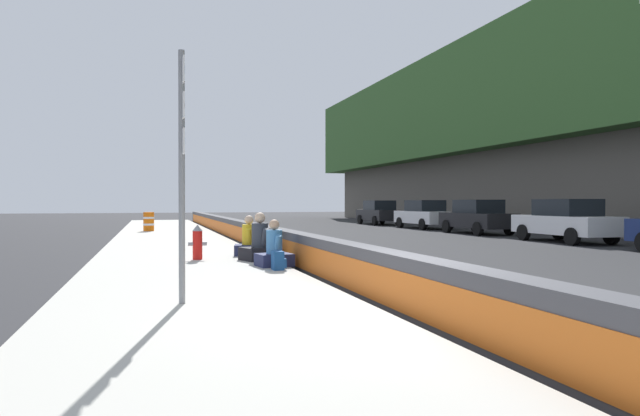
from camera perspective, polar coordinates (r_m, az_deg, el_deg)
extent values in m
plane|color=#2B2B2D|center=(7.69, 9.84, -11.28)|extent=(160.00, 160.00, 0.00)
cube|color=#B5B2A8|center=(6.91, -10.60, -12.04)|extent=(80.00, 4.40, 0.14)
cube|color=#47474C|center=(7.61, 9.85, -8.15)|extent=(76.00, 0.44, 0.85)
cube|color=orange|center=(7.52, 8.29, -8.58)|extent=(74.48, 0.01, 0.54)
cylinder|color=gray|center=(8.07, -14.13, 3.13)|extent=(0.09, 0.09, 3.60)
cube|color=white|center=(8.28, -14.01, 13.56)|extent=(0.44, 0.02, 0.36)
cube|color=#1956AD|center=(8.28, -13.91, 13.56)|extent=(0.30, 0.01, 0.10)
cube|color=white|center=(8.18, -14.01, 10.14)|extent=(0.44, 0.02, 0.36)
cube|color=black|center=(8.18, -13.91, 10.14)|extent=(0.30, 0.01, 0.10)
cube|color=white|center=(8.11, -14.00, 6.66)|extent=(0.44, 0.02, 0.36)
cube|color=#1956AD|center=(8.11, -13.90, 6.66)|extent=(0.30, 0.01, 0.10)
cylinder|color=red|center=(14.21, -12.58, -3.78)|extent=(0.24, 0.24, 0.72)
cone|color=gray|center=(14.18, -12.58, -2.01)|extent=(0.26, 0.26, 0.16)
cylinder|color=gray|center=(14.22, -11.89, -3.63)|extent=(0.10, 0.12, 0.10)
cylinder|color=gray|center=(14.19, -13.26, -3.64)|extent=(0.10, 0.12, 0.10)
cube|color=#23284C|center=(12.50, -4.76, -5.37)|extent=(0.74, 0.84, 0.28)
cylinder|color=#427FB7|center=(12.47, -4.76, -3.51)|extent=(0.36, 0.36, 0.53)
sphere|color=tan|center=(12.45, -4.76, -1.74)|extent=(0.24, 0.24, 0.24)
cylinder|color=#427FB7|center=(12.66, -5.08, -3.69)|extent=(0.29, 0.16, 0.47)
cylinder|color=#427FB7|center=(12.29, -4.43, -3.82)|extent=(0.29, 0.16, 0.47)
cube|color=black|center=(13.84, -6.24, -4.72)|extent=(0.96, 1.04, 0.32)
cylinder|color=#333842|center=(13.80, -6.25, -2.82)|extent=(0.41, 0.41, 0.60)
sphere|color=beige|center=(13.78, -6.25, -1.02)|extent=(0.27, 0.27, 0.27)
cylinder|color=#333842|center=(14.00, -6.70, -3.02)|extent=(0.34, 0.23, 0.53)
cylinder|color=#333842|center=(13.61, -5.78, -3.12)|extent=(0.34, 0.23, 0.53)
cube|color=#23284C|center=(15.11, -7.36, -4.33)|extent=(0.80, 0.89, 0.29)
cylinder|color=gold|center=(15.08, -7.37, -2.74)|extent=(0.37, 0.37, 0.55)
sphere|color=beige|center=(15.06, -7.37, -1.24)|extent=(0.24, 0.24, 0.24)
cylinder|color=gold|center=(15.28, -7.35, -2.90)|extent=(0.30, 0.18, 0.48)
cylinder|color=gold|center=(14.88, -7.38, -3.00)|extent=(0.30, 0.18, 0.48)
cube|color=navy|center=(11.80, -4.41, -5.44)|extent=(0.32, 0.22, 0.40)
cube|color=navy|center=(11.84, -3.74, -5.71)|extent=(0.22, 0.06, 0.20)
cylinder|color=orange|center=(28.87, -17.32, -1.35)|extent=(0.52, 0.52, 0.95)
cylinder|color=white|center=(28.86, -17.32, -0.97)|extent=(0.54, 0.54, 0.10)
cylinder|color=white|center=(28.87, -17.32, -1.63)|extent=(0.54, 0.54, 0.10)
cube|color=silver|center=(23.79, 24.05, -1.60)|extent=(4.56, 1.95, 0.72)
cube|color=black|center=(23.69, 24.21, 0.06)|extent=(2.25, 1.69, 0.66)
cylinder|color=black|center=(24.42, 20.33, -2.38)|extent=(0.67, 0.24, 0.66)
cylinder|color=black|center=(25.46, 23.50, -2.27)|extent=(0.67, 0.24, 0.66)
cylinder|color=black|center=(22.14, 24.68, -2.70)|extent=(0.67, 0.24, 0.66)
cylinder|color=black|center=(23.29, 27.94, -2.55)|extent=(0.67, 0.24, 0.66)
cube|color=black|center=(28.64, 15.94, -1.21)|extent=(4.51, 1.83, 0.72)
cube|color=black|center=(28.54, 16.05, 0.17)|extent=(2.21, 1.63, 0.66)
cylinder|color=black|center=(29.43, 13.01, -1.86)|extent=(0.66, 0.22, 0.66)
cylinder|color=black|center=(30.33, 15.84, -1.79)|extent=(0.66, 0.22, 0.66)
cylinder|color=black|center=(26.98, 16.05, -2.09)|extent=(0.66, 0.22, 0.66)
cylinder|color=black|center=(27.95, 19.03, -2.00)|extent=(0.66, 0.22, 0.66)
cube|color=silver|center=(33.55, 10.72, -0.94)|extent=(4.53, 1.89, 0.72)
cube|color=black|center=(33.45, 10.80, 0.24)|extent=(2.23, 1.66, 0.66)
cylinder|color=black|center=(34.43, 8.30, -1.49)|extent=(0.66, 0.23, 0.66)
cylinder|color=black|center=(35.24, 10.81, -1.45)|extent=(0.66, 0.23, 0.66)
cylinder|color=black|center=(31.88, 10.61, -1.67)|extent=(0.66, 0.23, 0.66)
cylinder|color=black|center=(32.75, 13.26, -1.61)|extent=(0.66, 0.23, 0.66)
cube|color=black|center=(39.26, 6.11, -0.71)|extent=(4.52, 1.86, 0.72)
cube|color=black|center=(39.16, 6.16, 0.30)|extent=(2.22, 1.65, 0.66)
cylinder|color=black|center=(40.30, 4.19, -1.19)|extent=(0.66, 0.23, 0.66)
cylinder|color=black|center=(40.94, 6.45, -1.16)|extent=(0.66, 0.23, 0.66)
cylinder|color=black|center=(37.61, 5.73, -1.32)|extent=(0.66, 0.23, 0.66)
cylinder|color=black|center=(38.30, 8.13, -1.28)|extent=(0.66, 0.23, 0.66)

